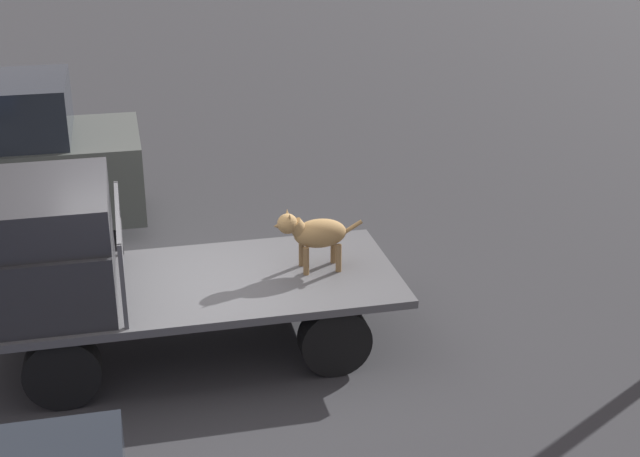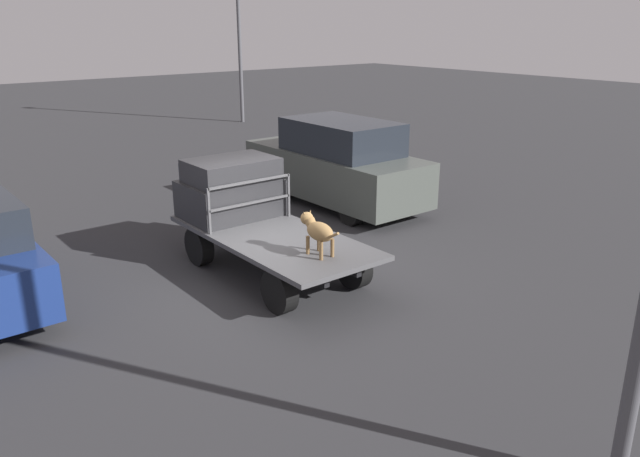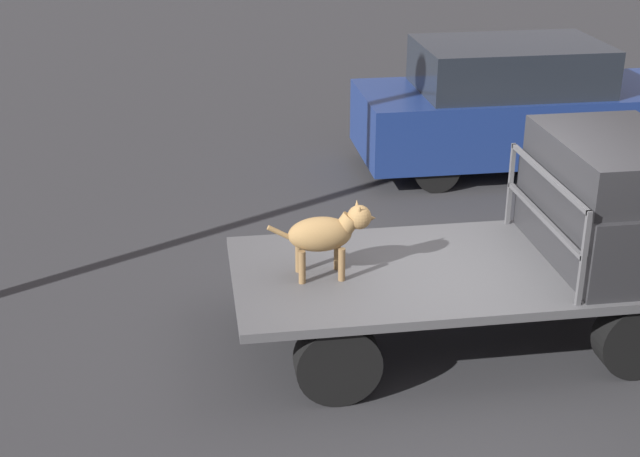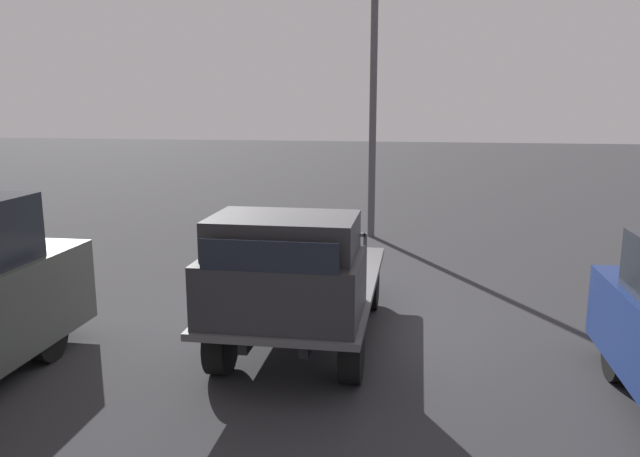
% 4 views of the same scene
% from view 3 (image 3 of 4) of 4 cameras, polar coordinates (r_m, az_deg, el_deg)
% --- Properties ---
extents(ground_plane, '(80.00, 80.00, 0.00)m').
position_cam_3_polar(ground_plane, '(8.28, 9.00, -7.04)').
color(ground_plane, '#2D2D30').
extents(flatbed_truck, '(4.10, 1.83, 0.76)m').
position_cam_3_polar(flatbed_truck, '(8.01, 9.25, -3.60)').
color(flatbed_truck, black).
rests_on(flatbed_truck, ground).
extents(truck_cab, '(1.26, 1.71, 1.10)m').
position_cam_3_polar(truck_cab, '(8.22, 18.54, 1.66)').
color(truck_cab, '#28282B').
rests_on(truck_cab, flatbed_truck).
extents(truck_headboard, '(0.04, 1.71, 0.81)m').
position_cam_3_polar(truck_headboard, '(7.94, 14.20, 1.52)').
color(truck_headboard, '#4C4C4F').
rests_on(truck_headboard, flatbed_truck).
extents(dog, '(0.92, 0.29, 0.66)m').
position_cam_3_polar(dog, '(7.48, 0.52, -0.27)').
color(dog, brown).
rests_on(dog, flatbed_truck).
extents(parked_sedan, '(4.41, 1.73, 1.74)m').
position_cam_3_polar(parked_sedan, '(12.46, 12.55, 7.61)').
color(parked_sedan, black).
rests_on(parked_sedan, ground).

